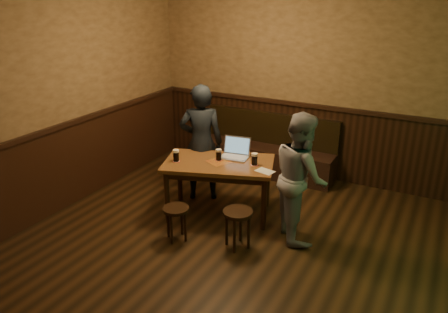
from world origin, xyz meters
TOP-DOWN VIEW (x-y plane):
  - room at (0.00, 0.22)m, footprint 5.04×6.04m
  - bench at (-0.54, 2.75)m, footprint 2.20×0.50m
  - pub_table at (-0.54, 1.17)m, footprint 1.55×1.19m
  - stool_left at (-0.67, 0.38)m, footprint 0.32×0.32m
  - stool_right at (0.03, 0.57)m, footprint 0.40×0.40m
  - pint_left at (-1.02, 0.93)m, footprint 0.10×0.10m
  - pint_mid at (-0.57, 1.22)m, footprint 0.10×0.10m
  - pint_right at (-0.09, 1.28)m, footprint 0.10×0.10m
  - laptop at (-0.43, 1.43)m, footprint 0.39×0.33m
  - menu at (0.10, 1.16)m, footprint 0.25×0.20m
  - person_suit at (-0.99, 1.49)m, footprint 0.71×0.63m
  - person_grey at (0.55, 1.15)m, footprint 0.90×0.94m

SIDE VIEW (x-z plane):
  - bench at x=-0.54m, z-range -0.16..0.79m
  - stool_left at x=-0.67m, z-range 0.12..0.54m
  - stool_right at x=0.03m, z-range 0.14..0.60m
  - pub_table at x=-0.54m, z-range 0.27..1.01m
  - menu at x=0.10m, z-range 0.73..0.74m
  - person_grey at x=0.55m, z-range 0.00..1.53m
  - laptop at x=-0.43m, z-range 0.67..0.92m
  - pint_mid at x=-0.57m, z-range 0.73..0.88m
  - pint_left at x=-1.02m, z-range 0.73..0.89m
  - pint_right at x=-0.09m, z-range 0.73..0.89m
  - person_suit at x=-0.99m, z-range 0.00..1.63m
  - room at x=0.00m, z-range -0.22..2.62m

